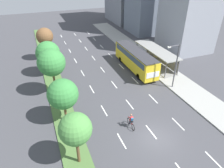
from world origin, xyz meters
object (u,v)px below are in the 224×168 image
at_px(bus_shelter, 157,55).
at_px(median_tree_second, 63,94).
at_px(median_tree_nearest, 75,129).
at_px(median_tree_third, 51,63).
at_px(bus, 135,58).
at_px(cyclist, 131,121).
at_px(median_tree_fifth, 45,36).
at_px(median_tree_fourth, 48,53).
at_px(streetlight, 175,64).

distance_m(bus_shelter, median_tree_second, 19.99).
relative_size(median_tree_nearest, median_tree_third, 0.83).
height_order(bus_shelter, bus, bus).
bearing_deg(median_tree_second, median_tree_third, 92.56).
distance_m(cyclist, median_tree_fifth, 23.25).
bearing_deg(median_tree_fifth, median_tree_nearest, -90.08).
height_order(median_tree_second, median_tree_fifth, median_tree_fifth).
bearing_deg(median_tree_nearest, bus, 48.63).
relative_size(bus_shelter, median_tree_fifth, 1.77).
distance_m(bus_shelter, median_tree_nearest, 23.45).
distance_m(median_tree_second, median_tree_fourth, 12.25).
height_order(bus, median_tree_third, median_tree_third).
bearing_deg(median_tree_third, median_tree_fifth, 88.48).
bearing_deg(median_tree_fourth, bus, -13.13).
height_order(bus_shelter, median_tree_fourth, median_tree_fourth).
relative_size(median_tree_nearest, median_tree_fifth, 0.90).
relative_size(median_tree_fourth, streetlight, 0.84).
height_order(cyclist, median_tree_fourth, median_tree_fourth).
bearing_deg(median_tree_fourth, median_tree_third, -90.79).
relative_size(median_tree_second, median_tree_fourth, 0.96).
relative_size(median_tree_nearest, streetlight, 0.82).
bearing_deg(median_tree_third, bus_shelter, 9.54).
distance_m(bus, median_tree_fourth, 14.06).
bearing_deg(bus_shelter, median_tree_fourth, 170.14).
height_order(median_tree_fifth, streetlight, streetlight).
bearing_deg(median_tree_nearest, median_tree_third, 91.36).
height_order(cyclist, median_tree_second, median_tree_second).
bearing_deg(bus, median_tree_fourth, 166.87).
distance_m(median_tree_second, median_tree_fifth, 18.39).
bearing_deg(bus, median_tree_nearest, -131.37).
relative_size(median_tree_nearest, median_tree_fourth, 0.98).
height_order(bus, median_tree_nearest, median_tree_nearest).
distance_m(bus_shelter, cyclist, 17.05).
distance_m(median_tree_fourth, median_tree_fifth, 6.18).
bearing_deg(median_tree_nearest, median_tree_fifth, 89.92).
relative_size(cyclist, median_tree_third, 0.28).
xyz_separation_m(median_tree_second, median_tree_fourth, (-0.19, 12.25, 0.06)).
relative_size(median_tree_second, median_tree_third, 0.81).
height_order(bus, cyclist, bus).
height_order(median_tree_fourth, streetlight, streetlight).
xyz_separation_m(median_tree_second, median_tree_third, (-0.27, 6.12, 1.11)).
relative_size(cyclist, median_tree_fifth, 0.31).
xyz_separation_m(median_tree_third, streetlight, (15.85, -4.49, -0.87)).
bearing_deg(streetlight, cyclist, -149.85).
bearing_deg(bus_shelter, median_tree_second, -152.66).
height_order(bus_shelter, streetlight, streetlight).
relative_size(bus_shelter, cyclist, 5.78).
xyz_separation_m(bus_shelter, streetlight, (-2.11, -7.51, 2.02)).
relative_size(cyclist, median_tree_second, 0.35).
xyz_separation_m(bus, median_tree_second, (-13.41, -9.08, 1.59)).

